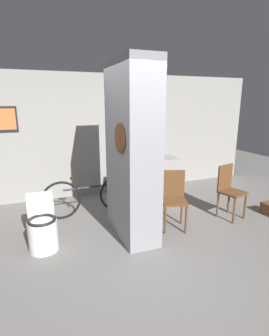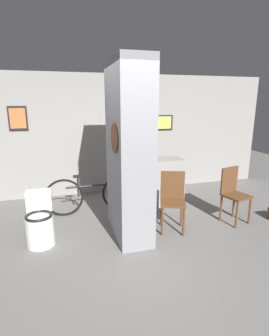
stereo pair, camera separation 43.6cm
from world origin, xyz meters
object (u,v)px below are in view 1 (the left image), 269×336
(chair_by_doorway, at_px, (229,189))
(bottle_tall, at_px, (140,154))
(bicycle, at_px, (91,196))
(chair_near_pillar, at_px, (174,197))
(toilet, at_px, (42,227))

(chair_by_doorway, xyz_separation_m, bottle_tall, (-1.27, 1.07, 0.51))
(chair_by_doorway, relative_size, bicycle, 0.54)
(chair_near_pillar, height_order, chair_by_doorway, same)
(toilet, height_order, bicycle, bicycle)
(bicycle, xyz_separation_m, bottle_tall, (1.00, 0.07, 0.68))
(toilet, height_order, bottle_tall, bottle_tall)
(bottle_tall, bearing_deg, chair_near_pillar, -81.59)
(toilet, relative_size, chair_by_doorway, 0.79)
(chair_near_pillar, xyz_separation_m, bicycle, (-1.15, 0.98, -0.17))
(chair_near_pillar, bearing_deg, toilet, -163.31)
(bicycle, bearing_deg, chair_by_doorway, -23.64)
(chair_by_doorway, bearing_deg, bottle_tall, 125.28)
(chair_near_pillar, height_order, bottle_tall, bottle_tall)
(chair_near_pillar, bearing_deg, chair_by_doorway, 18.99)
(chair_by_doorway, height_order, bicycle, chair_by_doorway)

